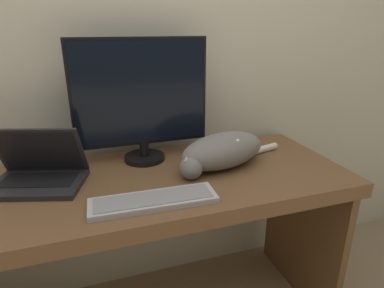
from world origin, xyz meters
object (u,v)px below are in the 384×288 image
object	(u,v)px
cat	(222,150)
monitor	(141,99)
laptop	(38,173)
external_keyboard	(155,200)

from	to	relation	value
cat	monitor	bearing A→B (deg)	133.50
monitor	laptop	world-z (taller)	monitor
monitor	laptop	bearing A→B (deg)	-164.76
laptop	cat	bearing A→B (deg)	10.46
external_keyboard	cat	bearing A→B (deg)	33.01
laptop	cat	distance (m)	0.72
external_keyboard	laptop	bearing A→B (deg)	146.37
cat	laptop	bearing A→B (deg)	159.99
laptop	external_keyboard	xyz separation A→B (m)	(0.38, -0.27, -0.03)
external_keyboard	cat	size ratio (longest dim) A/B	0.79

